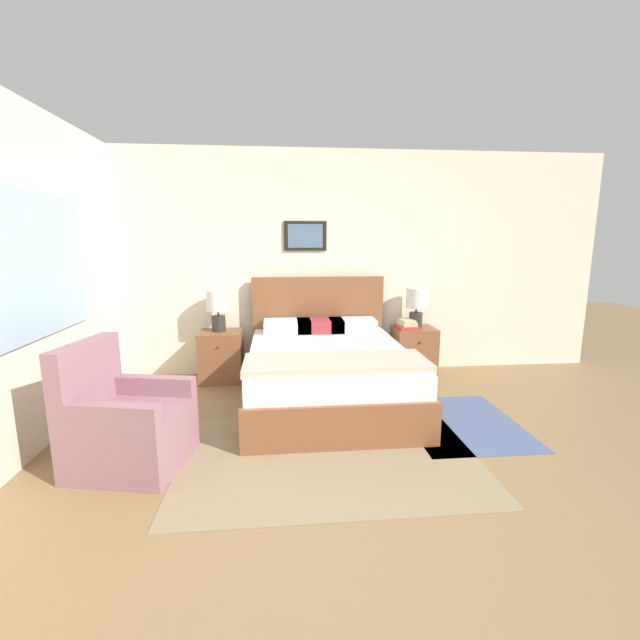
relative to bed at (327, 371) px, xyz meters
The scene contains 14 objects.
ground_plane 1.95m from the bed, 90.52° to the right, with size 16.00×16.00×0.00m, color olive.
wall_back 1.44m from the bed, 90.97° to the left, with size 6.93×0.09×2.60m.
wall_left 2.56m from the bed, 168.76° to the right, with size 0.08×5.35×2.60m.
area_rug_main 1.16m from the bed, 95.71° to the right, with size 2.18×1.50×0.01m.
area_rug_bedside 1.31m from the bed, 28.97° to the right, with size 0.96×1.21×0.01m.
bed is the anchor object (origin of this frame).
armchair 1.89m from the bed, 145.46° to the right, with size 0.84×0.79×0.90m.
nightstand_near_window 1.36m from the bed, 145.73° to the left, with size 0.47×0.44×0.57m.
nightstand_by_door 1.36m from the bed, 34.27° to the left, with size 0.47×0.44×0.57m.
table_lamp_near_window 1.49m from the bed, 145.13° to the left, with size 0.25×0.25×0.46m.
table_lamp_by_door 1.49m from the bed, 34.83° to the left, with size 0.25×0.25×0.46m.
book_thick_bottom 1.28m from the bed, 35.43° to the left, with size 0.23×0.28×0.04m.
book_hardcover_middle 1.29m from the bed, 35.43° to the left, with size 0.20×0.23×0.04m.
book_novel_upper 1.29m from the bed, 35.43° to the left, with size 0.16×0.24×0.03m.
Camera 1 is at (-0.44, -2.08, 1.59)m, focal length 24.00 mm.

